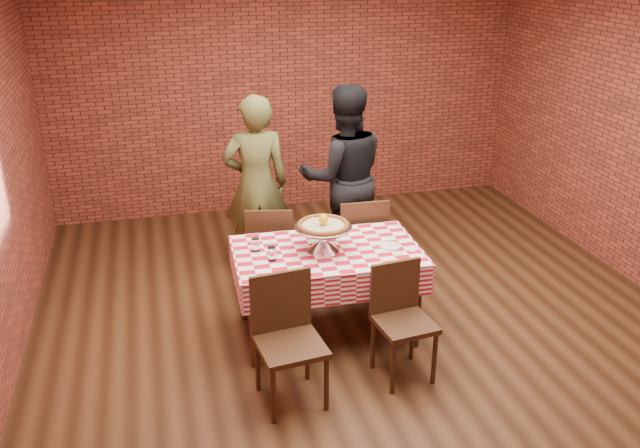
% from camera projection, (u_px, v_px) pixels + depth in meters
% --- Properties ---
extents(ground, '(6.00, 6.00, 0.00)m').
position_uv_depth(ground, '(366.00, 329.00, 5.62)').
color(ground, black).
rests_on(ground, ground).
extents(back_wall, '(5.50, 0.00, 5.50)m').
position_uv_depth(back_wall, '(288.00, 88.00, 7.72)').
color(back_wall, maroon).
rests_on(back_wall, ground).
extents(table, '(1.50, 0.93, 0.75)m').
position_uv_depth(table, '(327.00, 292.00, 5.43)').
color(table, '#3F2513').
rests_on(table, ground).
extents(tablecloth, '(1.53, 0.97, 0.25)m').
position_uv_depth(tablecloth, '(327.00, 264.00, 5.33)').
color(tablecloth, red).
rests_on(tablecloth, table).
extents(pizza_stand, '(0.54, 0.54, 0.21)m').
position_uv_depth(pizza_stand, '(323.00, 238.00, 5.23)').
color(pizza_stand, silver).
rests_on(pizza_stand, tablecloth).
extents(pizza, '(0.47, 0.47, 0.03)m').
position_uv_depth(pizza, '(323.00, 226.00, 5.19)').
color(pizza, beige).
rests_on(pizza, pizza_stand).
extents(lemon, '(0.08, 0.08, 0.09)m').
position_uv_depth(lemon, '(323.00, 219.00, 5.17)').
color(lemon, yellow).
rests_on(lemon, pizza).
extents(water_glass_left, '(0.07, 0.07, 0.11)m').
position_uv_depth(water_glass_left, '(272.00, 254.00, 5.09)').
color(water_glass_left, white).
rests_on(water_glass_left, tablecloth).
extents(water_glass_right, '(0.07, 0.07, 0.11)m').
position_uv_depth(water_glass_right, '(256.00, 245.00, 5.24)').
color(water_glass_right, white).
rests_on(water_glass_right, tablecloth).
extents(side_plate, '(0.17, 0.17, 0.01)m').
position_uv_depth(side_plate, '(390.00, 246.00, 5.33)').
color(side_plate, white).
rests_on(side_plate, tablecloth).
extents(sweetener_packet_a, '(0.06, 0.05, 0.00)m').
position_uv_depth(sweetener_packet_a, '(398.00, 253.00, 5.23)').
color(sweetener_packet_a, white).
rests_on(sweetener_packet_a, tablecloth).
extents(sweetener_packet_b, '(0.05, 0.04, 0.00)m').
position_uv_depth(sweetener_packet_b, '(413.00, 251.00, 5.26)').
color(sweetener_packet_b, white).
rests_on(sweetener_packet_b, tablecloth).
extents(condiment_caddy, '(0.11, 0.09, 0.14)m').
position_uv_depth(condiment_caddy, '(324.00, 229.00, 5.50)').
color(condiment_caddy, silver).
rests_on(condiment_caddy, tablecloth).
extents(chair_near_left, '(0.49, 0.49, 0.92)m').
position_uv_depth(chair_near_left, '(291.00, 344.00, 4.57)').
color(chair_near_left, '#3F2513').
rests_on(chair_near_left, ground).
extents(chair_near_right, '(0.44, 0.44, 0.87)m').
position_uv_depth(chair_near_right, '(405.00, 325.00, 4.85)').
color(chair_near_right, '#3F2513').
rests_on(chair_near_right, ground).
extents(chair_far_left, '(0.50, 0.50, 0.89)m').
position_uv_depth(chair_far_left, '(271.00, 248.00, 6.04)').
color(chair_far_left, '#3F2513').
rests_on(chair_far_left, ground).
extents(chair_far_right, '(0.46, 0.46, 0.93)m').
position_uv_depth(chair_far_right, '(358.00, 241.00, 6.14)').
color(chair_far_right, '#3F2513').
rests_on(chair_far_right, ground).
extents(diner_olive, '(0.65, 0.44, 1.74)m').
position_uv_depth(diner_olive, '(256.00, 184.00, 6.37)').
color(diner_olive, '#4E5128').
rests_on(diner_olive, ground).
extents(diner_black, '(0.93, 0.75, 1.81)m').
position_uv_depth(diner_black, '(344.00, 177.00, 6.47)').
color(diner_black, black).
rests_on(diner_black, ground).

